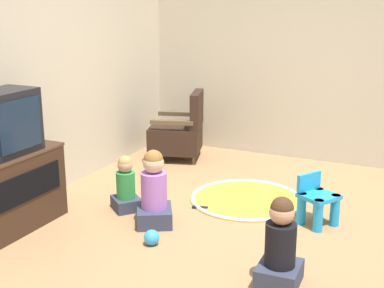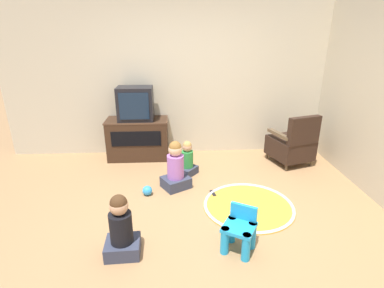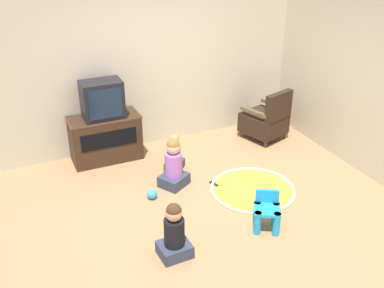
# 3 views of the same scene
# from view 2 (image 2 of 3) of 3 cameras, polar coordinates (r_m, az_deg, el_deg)

# --- Properties ---
(ground_plane) EXTENTS (30.00, 30.00, 0.00)m
(ground_plane) POSITION_cam_2_polar(r_m,az_deg,el_deg) (3.57, -0.01, -14.05)
(ground_plane) COLOR #9E754C
(wall_back) EXTENTS (5.47, 0.12, 2.62)m
(wall_back) POSITION_cam_2_polar(r_m,az_deg,el_deg) (5.13, -4.40, 12.54)
(wall_back) COLOR beige
(wall_back) RESTS_ON ground_plane
(tv_cabinet) EXTENTS (1.01, 0.48, 0.68)m
(tv_cabinet) POSITION_cam_2_polar(r_m,az_deg,el_deg) (5.10, -10.25, 1.12)
(tv_cabinet) COLOR #382316
(tv_cabinet) RESTS_ON ground_plane
(television) EXTENTS (0.56, 0.37, 0.53)m
(television) POSITION_cam_2_polar(r_m,az_deg,el_deg) (4.91, -10.73, 7.56)
(television) COLOR black
(television) RESTS_ON tv_cabinet
(black_armchair) EXTENTS (0.72, 0.76, 0.84)m
(black_armchair) POSITION_cam_2_polar(r_m,az_deg,el_deg) (5.07, 18.53, -0.08)
(black_armchair) COLOR brown
(black_armchair) RESTS_ON ground_plane
(yellow_kid_chair) EXTENTS (0.39, 0.39, 0.44)m
(yellow_kid_chair) POSITION_cam_2_polar(r_m,az_deg,el_deg) (3.07, 9.00, -16.24)
(yellow_kid_chair) COLOR #1E99DB
(yellow_kid_chair) RESTS_ON ground_plane
(play_mat) EXTENTS (1.12, 1.12, 0.04)m
(play_mat) POSITION_cam_2_polar(r_m,az_deg,el_deg) (3.84, 10.73, -11.48)
(play_mat) COLOR gold
(play_mat) RESTS_ON ground_plane
(child_watching_left) EXTENTS (0.45, 0.44, 0.68)m
(child_watching_left) POSITION_cam_2_polar(r_m,az_deg,el_deg) (4.08, -3.15, -4.58)
(child_watching_left) COLOR #33384C
(child_watching_left) RESTS_ON ground_plane
(child_watching_center) EXTENTS (0.34, 0.30, 0.65)m
(child_watching_center) POSITION_cam_2_polar(r_m,az_deg,el_deg) (3.02, -13.34, -15.54)
(child_watching_center) COLOR #33384C
(child_watching_center) RESTS_ON ground_plane
(child_watching_right) EXTENTS (0.35, 0.36, 0.53)m
(child_watching_right) POSITION_cam_2_polar(r_m,az_deg,el_deg) (4.47, -0.91, -3.07)
(child_watching_right) COLOR #33384C
(child_watching_right) RESTS_ON ground_plane
(toy_ball) EXTENTS (0.13, 0.13, 0.13)m
(toy_ball) POSITION_cam_2_polar(r_m,az_deg,el_deg) (4.04, -8.51, -8.76)
(toy_ball) COLOR #3399E5
(toy_ball) RESTS_ON ground_plane
(remote_control) EXTENTS (0.07, 0.16, 0.02)m
(remote_control) POSITION_cam_2_polar(r_m,az_deg,el_deg) (4.05, 4.01, -9.37)
(remote_control) COLOR black
(remote_control) RESTS_ON ground_plane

